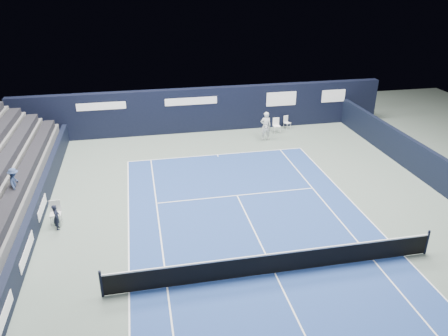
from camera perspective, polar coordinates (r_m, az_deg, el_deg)
The scene contains 12 objects.
ground at distance 18.83m, azimuth 4.79°, elevation -9.85°, with size 48.00×48.00×0.00m, color #53635A.
court_surface at distance 17.30m, azimuth 6.66°, elevation -13.50°, with size 10.97×23.77×0.01m, color navy.
enclosure_wall_right at distance 26.04m, azimuth 25.09°, elevation 0.25°, with size 0.30×22.00×1.80m, color black.
folding_chair_back_a at distance 32.08m, azimuth 8.13°, elevation 6.24°, with size 0.54×0.56×0.93m.
folding_chair_back_b at distance 31.17m, azimuth 6.85°, elevation 5.70°, with size 0.48×0.46×1.04m.
line_judge_chair at distance 21.31m, azimuth -21.17°, elevation -5.23°, with size 0.49×0.47×1.09m.
line_judge at distance 20.82m, azimuth -21.04°, elevation -5.99°, with size 0.44×0.29×1.21m, color black.
court_markings at distance 17.30m, azimuth 6.66°, elevation -13.48°, with size 11.03×23.83×0.00m.
tennis_net at distance 16.99m, azimuth 6.74°, elevation -12.16°, with size 12.90×0.10×1.10m.
back_sponsor_wall at distance 31.05m, azimuth -2.50°, elevation 7.64°, with size 26.00×0.63×3.10m.
side_barrier_left at distance 21.88m, azimuth -23.09°, elevation -4.83°, with size 0.33×22.00×1.20m.
tennis_player at distance 29.52m, azimuth 5.46°, elevation 5.48°, with size 0.75×0.88×1.97m.
Camera 1 is at (-4.60, -12.83, 10.66)m, focal length 35.00 mm.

